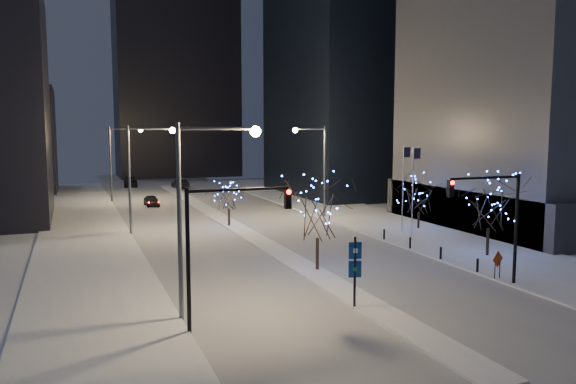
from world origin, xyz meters
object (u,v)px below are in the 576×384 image
street_lamp_w_mid (141,164)px  street_lamp_east (317,159)px  car_mid (180,184)px  holiday_tree_median_near (318,209)px  traffic_signal_east (497,211)px  car_far (131,182)px  car_near (152,201)px  construction_sign (498,262)px  holiday_tree_median_far (229,197)px  street_lamp_w_far (119,153)px  wayfinding_sign (355,265)px  traffic_signal_west (220,233)px  holiday_tree_plaza_far (419,196)px  holiday_tree_plaza_near (489,204)px  street_lamp_w_near (200,193)px

street_lamp_w_mid → street_lamp_east: (19.02, 3.00, -0.05)m
car_mid → holiday_tree_median_near: holiday_tree_median_near is taller
traffic_signal_east → car_far: 72.14m
car_near → construction_sign: (15.87, -43.95, 0.55)m
holiday_tree_median_far → street_lamp_w_far: bearing=109.2°
wayfinding_sign → traffic_signal_east: bearing=16.8°
traffic_signal_west → holiday_tree_plaza_far: bearing=38.6°
construction_sign → traffic_signal_east: bearing=-153.6°
holiday_tree_median_far → construction_sign: 27.72m
street_lamp_w_mid → wayfinding_sign: (8.00, -26.52, -4.08)m
holiday_tree_median_near → construction_sign: size_ratio=3.62×
traffic_signal_west → car_mid: traffic_signal_west is taller
holiday_tree_median_far → car_far: bearing=96.7°
street_lamp_w_mid → street_lamp_east: size_ratio=1.00×
street_lamp_w_far → construction_sign: bearing=-68.9°
holiday_tree_plaza_far → construction_sign: size_ratio=3.17×
street_lamp_w_far → car_near: 8.89m
traffic_signal_east → construction_sign: 3.98m
wayfinding_sign → car_mid: bearing=101.7°
street_lamp_w_far → car_near: street_lamp_w_far is taller
street_lamp_w_far → wayfinding_sign: bearing=-81.2°
holiday_tree_median_far → wayfinding_sign: (-0.44, -27.23, -0.57)m
street_lamp_east → car_near: (-15.65, 16.19, -5.77)m
traffic_signal_east → traffic_signal_west: bearing=-176.7°
holiday_tree_median_near → holiday_tree_plaza_far: 19.31m
street_lamp_w_mid → holiday_tree_plaza_near: bearing=-39.5°
street_lamp_w_mid → car_mid: size_ratio=2.10×
traffic_signal_west → holiday_tree_median_far: traffic_signal_west is taller
holiday_tree_median_far → holiday_tree_plaza_far: holiday_tree_plaza_far is taller
car_near → holiday_tree_median_near: holiday_tree_median_near is taller
wayfinding_sign → construction_sign: (11.24, 1.76, -1.19)m
car_mid → car_far: (-7.14, 6.60, 0.00)m
street_lamp_w_far → holiday_tree_plaza_far: bearing=-52.0°
car_mid → street_lamp_w_far: bearing=44.0°
holiday_tree_median_far → traffic_signal_west: bearing=-106.0°
traffic_signal_west → street_lamp_east: bearing=58.3°
holiday_tree_median_near → construction_sign: bearing=-32.9°
street_lamp_w_mid → car_mid: 39.76m
holiday_tree_plaza_near → traffic_signal_west: bearing=-161.0°
traffic_signal_east → street_lamp_east: bearing=87.7°
street_lamp_w_far → street_lamp_east: (19.02, -22.00, -0.05)m
traffic_signal_west → car_near: bearing=86.4°
traffic_signal_east → holiday_tree_median_far: size_ratio=1.63×
street_lamp_w_near → car_near: bearing=85.6°
car_mid → holiday_tree_median_near: size_ratio=0.73×
street_lamp_w_near → wayfinding_sign: (8.00, -1.52, -4.08)m
traffic_signal_west → wayfinding_sign: (7.50, 0.49, -2.34)m
street_lamp_w_near → holiday_tree_plaza_near: size_ratio=1.61×
street_lamp_w_mid → holiday_tree_median_far: (8.44, 0.71, -3.50)m
car_mid → holiday_tree_plaza_far: 47.62m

